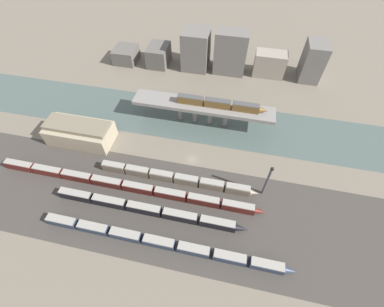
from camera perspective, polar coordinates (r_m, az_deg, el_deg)
The scene contains 17 objects.
ground_plane at distance 110.45m, azimuth -0.01°, elevation -1.41°, with size 400.00×400.00×0.00m, color #756B5B.
railbed_yard at distance 98.18m, azimuth -3.01°, elevation -12.38°, with size 280.00×42.00×0.01m, color #423D38.
river_water at distance 126.28m, azimuth 2.30°, elevation 7.19°, with size 320.00×28.92×0.01m, color #4C5B56.
bridge at distance 120.34m, azimuth 2.43°, elevation 10.18°, with size 65.35×9.92×10.52m.
train_on_bridge at distance 117.35m, azimuth 6.48°, elevation 10.89°, with size 40.98×3.15×3.70m.
train_yard_near at distance 91.91m, azimuth -6.42°, elevation -19.15°, with size 86.51×3.07×3.54m.
train_yard_mid at distance 97.24m, azimuth -9.80°, elevation -12.17°, with size 71.63×2.88×4.04m.
train_yard_far at distance 104.12m, azimuth -14.52°, elevation -6.93°, with size 106.82×2.79×3.94m.
train_yard_outer at distance 102.72m, azimuth -3.53°, elevation -5.52°, with size 63.71×2.79×4.20m.
warehouse_building at distance 125.03m, azimuth -23.65°, elevation 4.36°, with size 28.76×13.60×9.80m.
signal_tower at distance 98.32m, azimuth 16.29°, elevation -5.97°, with size 1.00×0.94×16.73m.
city_block_far_left at distance 170.98m, azimuth -14.45°, elevation 20.49°, with size 12.88×14.07×8.22m, color #605B56.
city_block_left at distance 164.09m, azimuth -7.41°, elevation 20.84°, with size 11.52×15.53×11.13m, color #605B56.
city_block_center at distance 157.89m, azimuth 0.90°, elevation 22.16°, with size 14.77×15.76×21.75m, color slate.
city_block_right at distance 154.29m, azimuth 8.58°, elevation 21.28°, with size 17.56×10.62×23.66m, color slate.
city_block_far_right at distance 158.85m, azimuth 16.85°, elevation 18.47°, with size 17.13×9.68×13.41m, color gray.
city_block_tall at distance 162.18m, azimuth 25.24°, elevation 18.05°, with size 10.82×14.25×20.65m, color slate.
Camera 1 is at (13.96, -65.30, 87.97)m, focal length 24.00 mm.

